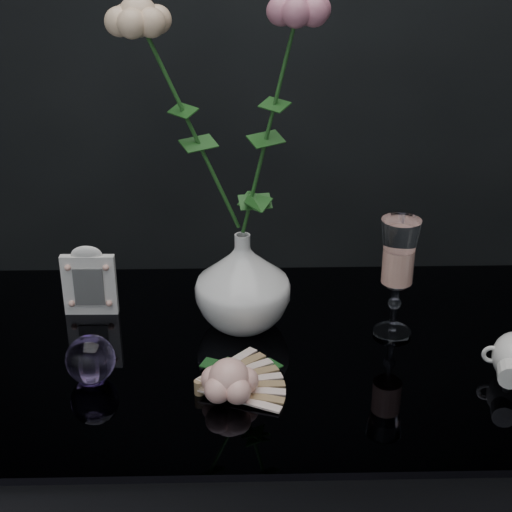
{
  "coord_description": "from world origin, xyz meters",
  "views": [
    {
      "loc": [
        -0.02,
        -1.0,
        1.43
      ],
      "look_at": [
        0.0,
        0.06,
        0.92
      ],
      "focal_mm": 55.0,
      "sensor_mm": 36.0,
      "label": 1
    }
  ],
  "objects_px": {
    "picture_frame": "(89,280)",
    "paperweight": "(91,359)",
    "wine_glass": "(397,279)",
    "loose_rose": "(229,379)",
    "vase": "(243,281)"
  },
  "relations": [
    {
      "from": "picture_frame",
      "to": "paperweight",
      "type": "relative_size",
      "value": 1.72
    },
    {
      "from": "wine_glass",
      "to": "loose_rose",
      "type": "xyz_separation_m",
      "value": [
        -0.27,
        -0.17,
        -0.07
      ]
    },
    {
      "from": "vase",
      "to": "picture_frame",
      "type": "relative_size",
      "value": 1.29
    },
    {
      "from": "picture_frame",
      "to": "vase",
      "type": "bearing_deg",
      "value": -9.02
    },
    {
      "from": "paperweight",
      "to": "loose_rose",
      "type": "bearing_deg",
      "value": -13.25
    },
    {
      "from": "paperweight",
      "to": "loose_rose",
      "type": "height_order",
      "value": "paperweight"
    },
    {
      "from": "vase",
      "to": "loose_rose",
      "type": "xyz_separation_m",
      "value": [
        -0.02,
        -0.21,
        -0.05
      ]
    },
    {
      "from": "picture_frame",
      "to": "loose_rose",
      "type": "bearing_deg",
      "value": -45.73
    },
    {
      "from": "wine_glass",
      "to": "picture_frame",
      "type": "relative_size",
      "value": 1.6
    },
    {
      "from": "paperweight",
      "to": "picture_frame",
      "type": "bearing_deg",
      "value": 99.45
    },
    {
      "from": "vase",
      "to": "wine_glass",
      "type": "height_order",
      "value": "wine_glass"
    },
    {
      "from": "wine_glass",
      "to": "paperweight",
      "type": "xyz_separation_m",
      "value": [
        -0.47,
        -0.12,
        -0.06
      ]
    },
    {
      "from": "wine_glass",
      "to": "loose_rose",
      "type": "height_order",
      "value": "wine_glass"
    },
    {
      "from": "vase",
      "to": "paperweight",
      "type": "relative_size",
      "value": 2.23
    },
    {
      "from": "picture_frame",
      "to": "loose_rose",
      "type": "height_order",
      "value": "picture_frame"
    }
  ]
}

